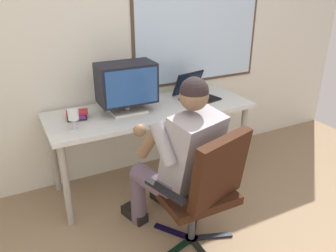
{
  "coord_description": "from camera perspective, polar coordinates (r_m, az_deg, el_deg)",
  "views": [
    {
      "loc": [
        -1.07,
        -0.88,
        1.82
      ],
      "look_at": [
        0.01,
        1.24,
        0.77
      ],
      "focal_mm": 36.02,
      "sensor_mm": 36.0,
      "label": 1
    }
  ],
  "objects": [
    {
      "name": "laptop",
      "position": [
        3.24,
        4.53,
        5.83
      ],
      "size": [
        0.39,
        0.41,
        0.24
      ],
      "color": "black",
      "rests_on": "desk"
    },
    {
      "name": "person_seated",
      "position": [
        2.4,
        1.97,
        -5.11
      ],
      "size": [
        0.64,
        0.83,
        1.26
      ],
      "color": "#574858",
      "rests_on": "ground"
    },
    {
      "name": "office_chair",
      "position": [
        2.32,
        6.22,
        -9.92
      ],
      "size": [
        0.66,
        0.61,
        0.95
      ],
      "color": "black",
      "rests_on": "ground"
    },
    {
      "name": "book_stack",
      "position": [
        2.85,
        -15.16,
        1.79
      ],
      "size": [
        0.19,
        0.16,
        0.06
      ],
      "color": "#292A18",
      "rests_on": "desk"
    },
    {
      "name": "crt_monitor",
      "position": [
        2.86,
        -7.05,
        7.12
      ],
      "size": [
        0.48,
        0.29,
        0.42
      ],
      "color": "beige",
      "rests_on": "desk"
    },
    {
      "name": "desk",
      "position": [
        3.02,
        -2.85,
        1.66
      ],
      "size": [
        1.82,
        0.67,
        0.76
      ],
      "color": "gray",
      "rests_on": "ground"
    },
    {
      "name": "wine_glass",
      "position": [
        2.62,
        -15.73,
        1.68
      ],
      "size": [
        0.08,
        0.08,
        0.16
      ],
      "color": "silver",
      "rests_on": "desk"
    },
    {
      "name": "wall_rear",
      "position": [
        3.17,
        -6.84,
        16.16
      ],
      "size": [
        5.43,
        0.08,
        2.82
      ],
      "color": "silver",
      "rests_on": "ground"
    }
  ]
}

